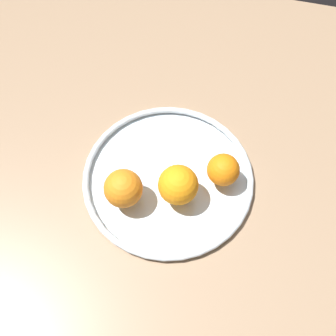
{
  "coord_description": "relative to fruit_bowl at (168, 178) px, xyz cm",
  "views": [
    {
      "loc": [
        -34.0,
        -8.35,
        70.21
      ],
      "look_at": [
        0.0,
        0.0,
        4.8
      ],
      "focal_mm": 43.15,
      "sensor_mm": 36.0,
      "label": 1
    }
  ],
  "objects": [
    {
      "name": "fruit_bowl",
      "position": [
        0.0,
        0.0,
        0.0
      ],
      "size": [
        32.83,
        32.83,
        1.8
      ],
      "color": "silver",
      "rests_on": "ground_plane"
    },
    {
      "name": "orange_front_right",
      "position": [
        -6.17,
        6.67,
        4.4
      ],
      "size": [
        7.04,
        7.04,
        7.04
      ],
      "primitive_type": "sphere",
      "color": "orange",
      "rests_on": "fruit_bowl"
    },
    {
      "name": "ground_plane",
      "position": [
        0.0,
        0.0,
        -2.92
      ],
      "size": [
        114.42,
        114.42,
        4.0
      ],
      "primitive_type": "cube",
      "color": "#95785B"
    },
    {
      "name": "orange_back_left",
      "position": [
        -3.24,
        -2.66,
        4.55
      ],
      "size": [
        7.33,
        7.33,
        7.33
      ],
      "primitive_type": "sphere",
      "color": "orange",
      "rests_on": "fruit_bowl"
    },
    {
      "name": "orange_back_right",
      "position": [
        2.03,
        -9.95,
        3.92
      ],
      "size": [
        6.08,
        6.08,
        6.08
      ],
      "primitive_type": "sphere",
      "color": "orange",
      "rests_on": "fruit_bowl"
    }
  ]
}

